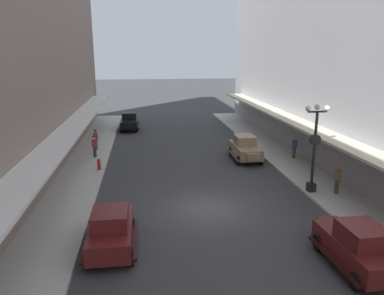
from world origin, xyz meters
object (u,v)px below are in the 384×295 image
parked_car_2 (245,148)px  parked_car_1 (358,245)px  fire_hydrant (99,164)px  pedestrian_3 (294,147)px  pedestrian_0 (96,140)px  parked_car_0 (130,121)px  parked_car_3 (111,229)px  lamp_post_with_clock (315,144)px  pedestrian_1 (94,146)px  pedestrian_2 (337,180)px

parked_car_2 → parked_car_1: bearing=-89.2°
parked_car_1 → fire_hydrant: (-11.06, 13.25, -0.38)m
pedestrian_3 → pedestrian_0: bearing=163.4°
parked_car_0 → fire_hydrant: bearing=-96.6°
parked_car_3 → pedestrian_0: (-2.52, 16.29, 0.07)m
lamp_post_with_clock → fire_hydrant: 14.20m
parked_car_2 → lamp_post_with_clock: 7.96m
pedestrian_1 → parked_car_2: bearing=-7.9°
lamp_post_with_clock → pedestrian_2: size_ratio=3.15×
parked_car_0 → lamp_post_with_clock: lamp_post_with_clock is taller
pedestrian_3 → parked_car_0: bearing=134.0°
parked_car_1 → parked_car_2: same height
fire_hydrant → pedestrian_0: size_ratio=0.49×
pedestrian_0 → pedestrian_3: 16.05m
parked_car_0 → parked_car_3: 25.01m
pedestrian_3 → pedestrian_1: bearing=171.6°
parked_car_3 → lamp_post_with_clock: (11.07, 4.88, 2.04)m
parked_car_1 → fire_hydrant: 17.27m
lamp_post_with_clock → fire_hydrant: (-12.75, 5.76, -2.42)m
fire_hydrant → pedestrian_0: 5.74m
lamp_post_with_clock → pedestrian_0: size_ratio=3.09×
fire_hydrant → parked_car_3: bearing=-81.1°
parked_car_0 → pedestrian_3: size_ratio=2.61×
parked_car_0 → pedestrian_1: (-2.33, -11.07, 0.07)m
fire_hydrant → lamp_post_with_clock: bearing=-24.3°
fire_hydrant → parked_car_1: bearing=-50.1°
fire_hydrant → parked_car_0: bearing=83.4°
parked_car_3 → pedestrian_1: bearing=99.6°
parked_car_0 → parked_car_1: bearing=-71.2°
pedestrian_2 → pedestrian_1: bearing=146.8°
pedestrian_0 → pedestrian_3: bearing=-16.6°
parked_car_2 → fire_hydrant: parked_car_2 is taller
parked_car_3 → pedestrian_1: parked_car_3 is taller
lamp_post_with_clock → pedestrian_3: lamp_post_with_clock is taller
pedestrian_0 → parked_car_2: bearing=-18.7°
pedestrian_0 → fire_hydrant: bearing=-81.5°
pedestrian_1 → pedestrian_3: (15.20, -2.24, -0.02)m
lamp_post_with_clock → pedestrian_0: bearing=140.0°
parked_car_0 → parked_car_2: size_ratio=1.01×
pedestrian_3 → parked_car_3: bearing=-137.7°
fire_hydrant → pedestrian_1: (-0.67, 3.30, 0.45)m
fire_hydrant → pedestrian_2: (14.03, -6.31, 0.43)m
pedestrian_1 → fire_hydrant: bearing=-78.5°
pedestrian_1 → pedestrian_2: bearing=-33.2°
pedestrian_1 → pedestrian_3: bearing=-8.4°
parked_car_0 → parked_car_1: (9.40, -27.63, 0.00)m
pedestrian_3 → pedestrian_2: bearing=-93.9°
parked_car_2 → lamp_post_with_clock: (1.90, -7.46, 2.04)m
parked_car_2 → lamp_post_with_clock: lamp_post_with_clock is taller
parked_car_1 → lamp_post_with_clock: size_ratio=0.83×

